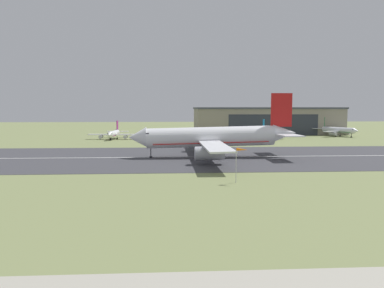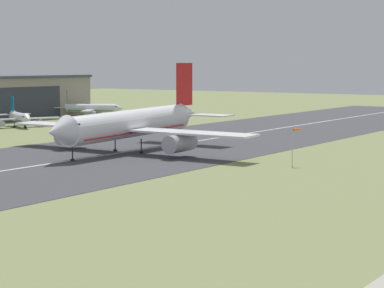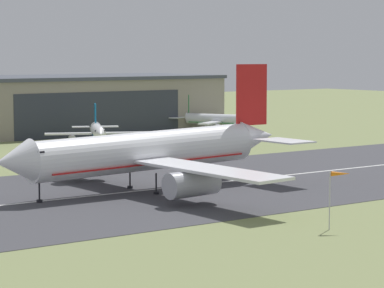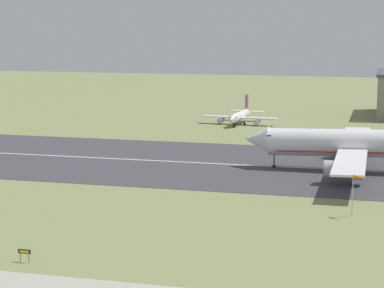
{
  "view_description": "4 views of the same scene",
  "coord_description": "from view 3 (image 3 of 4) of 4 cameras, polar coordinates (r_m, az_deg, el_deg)",
  "views": [
    {
      "loc": [
        2.69,
        -5.6,
        14.7
      ],
      "look_at": [
        7.77,
        81.57,
        6.18
      ],
      "focal_mm": 35.0,
      "sensor_mm": 36.0,
      "label": 1
    },
    {
      "loc": [
        -109.05,
        4.35,
        18.75
      ],
      "look_at": [
        -14.68,
        68.05,
        6.53
      ],
      "focal_mm": 70.0,
      "sensor_mm": 36.0,
      "label": 2
    },
    {
      "loc": [
        -60.09,
        -9.22,
        20.59
      ],
      "look_at": [
        6.93,
        81.6,
        9.4
      ],
      "focal_mm": 85.0,
      "sensor_mm": 36.0,
      "label": 3
    },
    {
      "loc": [
        20.3,
        -55.83,
        31.53
      ],
      "look_at": [
        -13.99,
        74.87,
        9.33
      ],
      "focal_mm": 70.0,
      "sensor_mm": 36.0,
      "label": 4
    }
  ],
  "objects": [
    {
      "name": "airplane_parked_east",
      "position": [
        241.78,
        1.56,
        1.53
      ],
      "size": [
        20.97,
        24.02,
        9.72
      ],
      "color": "silver",
      "rests_on": "ground_plane"
    },
    {
      "name": "hangar_building",
      "position": [
        244.88,
        -7.84,
        2.53
      ],
      "size": [
        80.49,
        35.99,
        14.85
      ],
      "color": "gray",
      "rests_on": "ground_plane"
    },
    {
      "name": "windsock_pole",
      "position": [
        107.77,
        9.23,
        -2.09
      ],
      "size": [
        2.23,
        1.77,
        6.94
      ],
      "color": "#B7B7BC",
      "rests_on": "ground_plane"
    },
    {
      "name": "runway_centreline",
      "position": [
        130.33,
        -8.5,
        -3.46
      ],
      "size": [
        376.95,
        0.7,
        0.01
      ],
      "primitive_type": "cube",
      "color": "silver",
      "rests_on": "runway_strip"
    },
    {
      "name": "runway_strip",
      "position": [
        130.34,
        -8.5,
        -3.48
      ],
      "size": [
        418.83,
        54.51,
        0.06
      ],
      "primitive_type": "cube",
      "color": "#3D3D42",
      "rests_on": "ground_plane"
    },
    {
      "name": "ground_plane",
      "position": [
        88.43,
        7.75,
        -7.86
      ],
      "size": [
        658.83,
        658.83,
        0.0
      ],
      "primitive_type": "plane",
      "color": "#7A8451"
    },
    {
      "name": "airplane_parked_west",
      "position": [
        209.47,
        -5.94,
        0.79
      ],
      "size": [
        22.6,
        19.3,
        8.96
      ],
      "color": "white",
      "rests_on": "ground_plane"
    },
    {
      "name": "airplane_landing",
      "position": [
        136.64,
        -2.89,
        -0.54
      ],
      "size": [
        50.05,
        60.91,
        18.97
      ],
      "color": "white",
      "rests_on": "ground_plane"
    }
  ]
}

